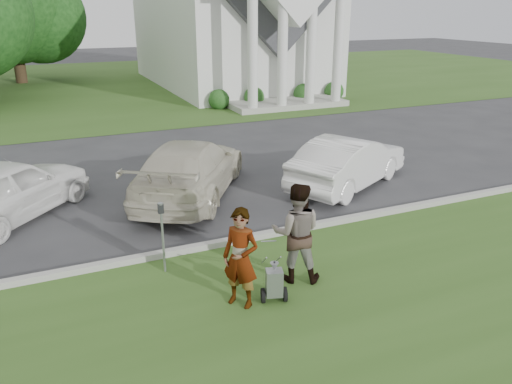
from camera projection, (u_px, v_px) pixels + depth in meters
ground at (223, 258)px, 10.59m from camera, size 120.00×120.00×0.00m
grass_strip at (288, 339)px, 8.01m from camera, size 80.00×7.00×0.01m
church_lawn at (87, 85)px, 33.77m from camera, size 80.00×30.00×0.01m
curb at (215, 244)px, 11.03m from camera, size 80.00×0.18×0.15m
tree_back at (11, 11)px, 33.18m from camera, size 9.61×7.60×8.89m
striping_cart at (274, 283)px, 8.92m from camera, size 0.63×0.98×0.85m
person_left at (241, 259)px, 8.63m from camera, size 0.77×0.79×1.83m
person_right at (296, 233)px, 9.44m from camera, size 1.19×1.10×1.98m
parking_meter_near at (162, 229)px, 9.71m from camera, size 0.11×0.10×1.50m
car_b at (8, 189)px, 12.31m from camera, size 4.43×4.61×1.55m
car_c at (190, 168)px, 13.86m from camera, size 4.78×5.79×1.58m
car_d at (348, 162)px, 14.61m from camera, size 4.74×3.51×1.49m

